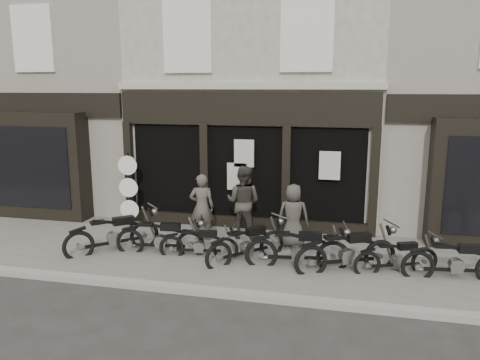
% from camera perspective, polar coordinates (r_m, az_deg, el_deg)
% --- Properties ---
extents(ground_plane, '(90.00, 90.00, 0.00)m').
position_cam_1_polar(ground_plane, '(10.67, -2.81, -10.91)').
color(ground_plane, '#2D2B28').
rests_on(ground_plane, ground).
extents(pavement, '(30.00, 4.20, 0.12)m').
position_cam_1_polar(pavement, '(11.46, -1.58, -8.98)').
color(pavement, '#605B55').
rests_on(pavement, ground_plane).
extents(kerb, '(30.00, 0.25, 0.13)m').
position_cam_1_polar(kerb, '(9.55, -4.89, -13.30)').
color(kerb, gray).
rests_on(kerb, ground_plane).
extents(central_building, '(7.30, 6.22, 8.34)m').
position_cam_1_polar(central_building, '(15.68, 3.03, 11.50)').
color(central_building, beige).
rests_on(central_building, ground).
extents(neighbour_left, '(5.60, 6.73, 8.34)m').
position_cam_1_polar(neighbour_left, '(17.85, -17.91, 10.83)').
color(neighbour_left, gray).
rests_on(neighbour_left, ground).
extents(neighbour_right, '(5.60, 6.73, 8.34)m').
position_cam_1_polar(neighbour_right, '(15.82, 26.67, 10.18)').
color(neighbour_right, gray).
rests_on(neighbour_right, ground).
extents(motorcycle_0, '(1.87, 1.82, 1.12)m').
position_cam_1_polar(motorcycle_0, '(11.81, -15.13, -6.76)').
color(motorcycle_0, black).
rests_on(motorcycle_0, ground).
extents(motorcycle_1, '(2.17, 0.59, 1.04)m').
position_cam_1_polar(motorcycle_1, '(11.42, -9.59, -7.33)').
color(motorcycle_1, black).
rests_on(motorcycle_1, ground).
extents(motorcycle_2, '(1.88, 0.53, 0.90)m').
position_cam_1_polar(motorcycle_2, '(11.10, -4.95, -8.05)').
color(motorcycle_2, black).
rests_on(motorcycle_2, ground).
extents(motorcycle_3, '(1.67, 1.73, 1.04)m').
position_cam_1_polar(motorcycle_3, '(10.84, 0.88, -8.20)').
color(motorcycle_3, black).
rests_on(motorcycle_3, ground).
extents(motorcycle_4, '(2.31, 0.67, 1.11)m').
position_cam_1_polar(motorcycle_4, '(10.52, 7.12, -8.75)').
color(motorcycle_4, black).
rests_on(motorcycle_4, ground).
extents(motorcycle_5, '(2.19, 1.30, 1.13)m').
position_cam_1_polar(motorcycle_5, '(10.50, 12.94, -8.95)').
color(motorcycle_5, black).
rests_on(motorcycle_5, ground).
extents(motorcycle_6, '(1.82, 0.94, 0.92)m').
position_cam_1_polar(motorcycle_6, '(10.74, 18.62, -9.27)').
color(motorcycle_6, black).
rests_on(motorcycle_6, ground).
extents(motorcycle_7, '(2.19, 0.60, 1.05)m').
position_cam_1_polar(motorcycle_7, '(10.80, 24.90, -9.36)').
color(motorcycle_7, black).
rests_on(motorcycle_7, ground).
extents(man_left, '(0.71, 0.55, 1.74)m').
position_cam_1_polar(man_left, '(12.08, -4.67, -3.31)').
color(man_left, '#4D483F').
rests_on(man_left, pavement).
extents(man_centre, '(1.04, 0.87, 1.92)m').
position_cam_1_polar(man_centre, '(12.20, 0.41, -2.68)').
color(man_centre, '#3B352F').
rests_on(man_centre, pavement).
extents(man_right, '(0.83, 0.60, 1.58)m').
position_cam_1_polar(man_right, '(11.64, 6.50, -4.32)').
color(man_right, '#433E38').
rests_on(man_right, pavement).
extents(advert_sign_post, '(0.54, 0.35, 2.23)m').
position_cam_1_polar(advert_sign_post, '(13.48, -13.36, -1.61)').
color(advert_sign_post, black).
rests_on(advert_sign_post, ground).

